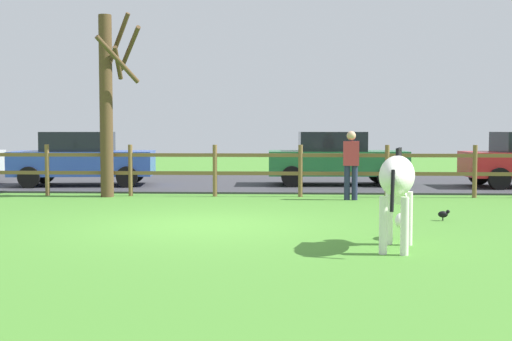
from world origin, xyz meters
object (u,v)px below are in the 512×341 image
parked_car_blue (83,158)px  visitor_near_fence (351,162)px  bare_tree (108,99)px  parked_car_green (336,158)px  zebra (397,183)px  crow_on_grass (444,214)px

parked_car_blue → visitor_near_fence: bearing=-23.1°
bare_tree → parked_car_green: bearing=29.2°
bare_tree → parked_car_blue: bare_tree is taller
zebra → crow_on_grass: bearing=65.4°
visitor_near_fence → parked_car_blue: bearing=156.9°
visitor_near_fence → bare_tree: bearing=175.5°
parked_car_blue → crow_on_grass: bearing=-37.2°
crow_on_grass → parked_car_blue: bearing=142.8°
crow_on_grass → visitor_near_fence: bearing=111.1°
parked_car_blue → visitor_near_fence: visitor_near_fence is taller
parked_car_green → visitor_near_fence: 3.74m
parked_car_green → bare_tree: bearing=-150.8°
zebra → crow_on_grass: size_ratio=8.86×
bare_tree → crow_on_grass: bearing=-28.7°
crow_on_grass → parked_car_green: (-1.46, 7.28, 0.72)m
zebra → parked_car_green: parked_car_green is taller
bare_tree → crow_on_grass: size_ratio=21.23×
zebra → parked_car_green: bearing=90.8°
crow_on_grass → parked_car_blue: 11.14m
zebra → parked_car_blue: 12.20m
crow_on_grass → parked_car_green: 7.46m
bare_tree → visitor_near_fence: 6.16m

